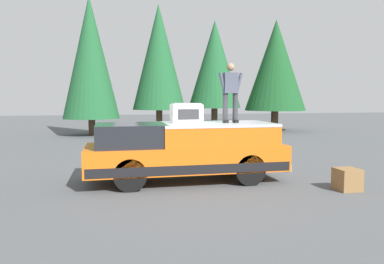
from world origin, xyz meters
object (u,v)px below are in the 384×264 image
object	(u,v)px
pickup_truck	(186,151)
parked_car_white	(216,131)
compressor_unit	(186,113)
person_on_truck_bed	(230,91)
wooden_crate	(347,179)

from	to	relation	value
pickup_truck	parked_car_white	bearing A→B (deg)	-20.88
pickup_truck	compressor_unit	world-z (taller)	compressor_unit
person_on_truck_bed	parked_car_white	bearing A→B (deg)	-13.40
compressor_unit	pickup_truck	bearing A→B (deg)	85.27
compressor_unit	person_on_truck_bed	size ratio (longest dim) A/B	0.50
person_on_truck_bed	parked_car_white	world-z (taller)	person_on_truck_bed
pickup_truck	person_on_truck_bed	world-z (taller)	person_on_truck_bed
compressor_unit	wooden_crate	xyz separation A→B (m)	(-1.93, -3.81, -1.65)
pickup_truck	compressor_unit	distance (m)	1.05
parked_car_white	pickup_truck	bearing A→B (deg)	159.12
parked_car_white	wooden_crate	xyz separation A→B (m)	(-11.06, -0.34, -0.30)
pickup_truck	wooden_crate	distance (m)	4.32
compressor_unit	parked_car_white	world-z (taller)	compressor_unit
wooden_crate	person_on_truck_bed	bearing A→B (deg)	53.23
person_on_truck_bed	parked_car_white	distance (m)	9.64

